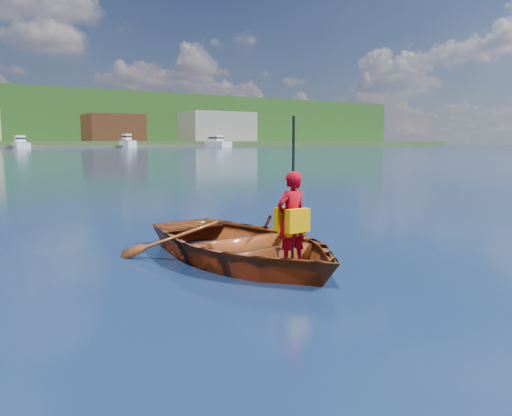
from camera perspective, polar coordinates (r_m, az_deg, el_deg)
ground at (r=8.34m, az=1.78°, el=-4.12°), size 600.00×600.00×0.00m
rowboat at (r=7.11m, az=-1.59°, el=-4.17°), size 2.99×3.99×0.79m
child_paddler at (r=6.42m, az=4.09°, el=-1.22°), size 0.47×0.36×1.92m
hillside_trees at (r=246.77m, az=-24.28°, el=10.65°), size 307.02×87.96×26.75m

